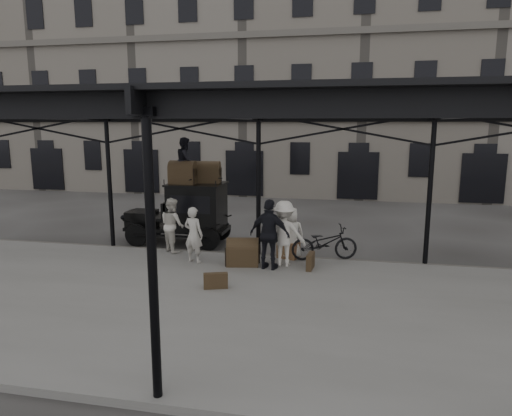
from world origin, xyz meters
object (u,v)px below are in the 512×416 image
Objects in this scene: porter_left at (193,235)px; steamer_trunk_roof_near at (183,174)px; taxi at (189,210)px; bicycle at (324,243)px; steamer_trunk_platform at (243,254)px; porter_official at (270,235)px.

steamer_trunk_roof_near is (-1.14, 2.28, 1.52)m from porter_left.
taxi reaches higher than bicycle.
steamer_trunk_roof_near is 4.00m from steamer_trunk_platform.
taxi reaches higher than steamer_trunk_platform.
bicycle is (4.82, -1.50, -0.53)m from taxi.
bicycle is 2.18× the size of steamer_trunk_platform.
taxi is 1.83× the size of bicycle.
taxi is 2.75m from porter_left.
taxi is 4.32m from porter_official.
steamer_trunk_roof_near reaches higher than porter_left.
porter_official reaches higher than porter_left.
porter_official reaches higher than steamer_trunk_platform.
taxi is at bearing -27.57° from porter_official.
taxi is 3.98× the size of steamer_trunk_platform.
porter_left reaches higher than steamer_trunk_platform.
porter_official reaches higher than bicycle.
porter_official is 1.96m from bicycle.
porter_left is at bearing -67.39° from taxi.
taxi is 1.83× the size of porter_official.
taxi reaches higher than porter_left.
steamer_trunk_roof_near is 0.98× the size of steamer_trunk_platform.
porter_left is at bearing 88.38° from bicycle.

